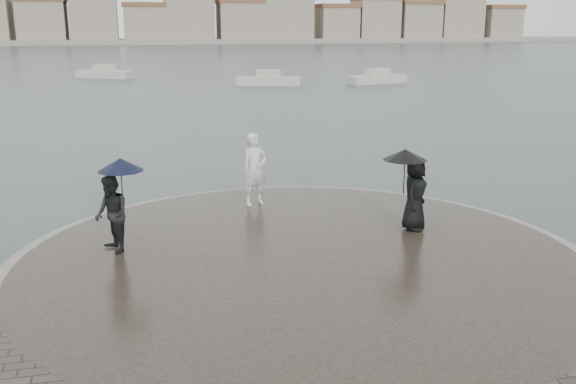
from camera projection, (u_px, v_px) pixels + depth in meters
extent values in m
plane|color=#2B3835|center=(356.00, 352.00, 10.40)|extent=(400.00, 400.00, 0.00)
cylinder|color=gray|center=(302.00, 266.00, 13.66)|extent=(12.50, 12.50, 0.32)
cylinder|color=#2D261E|center=(302.00, 265.00, 13.65)|extent=(11.90, 11.90, 0.36)
imported|color=silver|center=(255.00, 169.00, 17.28)|extent=(0.83, 0.68, 1.97)
imported|color=black|center=(112.00, 214.00, 13.70)|extent=(0.90, 1.00, 1.69)
cylinder|color=black|center=(122.00, 190.00, 13.72)|extent=(0.02, 0.02, 0.90)
cone|color=black|center=(120.00, 165.00, 13.58)|extent=(0.99, 0.99, 0.28)
imported|color=black|center=(415.00, 193.00, 15.22)|extent=(0.98, 1.03, 1.77)
cylinder|color=black|center=(404.00, 176.00, 15.15)|extent=(0.02, 0.02, 0.90)
cone|color=black|center=(405.00, 155.00, 15.02)|extent=(1.06, 1.06, 0.26)
cube|color=gray|center=(145.00, 41.00, 163.59)|extent=(260.00, 20.00, 1.20)
cube|color=#A19380|center=(43.00, 24.00, 154.30)|extent=(11.00, 10.00, 10.00)
cube|color=brown|center=(40.00, 0.00, 152.89)|extent=(11.60, 10.60, 1.00)
cube|color=#A19380|center=(94.00, 21.00, 156.84)|extent=(11.00, 10.00, 11.00)
cube|color=#A19380|center=(145.00, 26.00, 159.77)|extent=(10.00, 10.00, 9.00)
cube|color=brown|center=(144.00, 5.00, 158.50)|extent=(10.60, 10.60, 1.00)
cube|color=#A19380|center=(189.00, 19.00, 161.84)|extent=(12.00, 10.00, 12.00)
cube|color=#A19380|center=(240.00, 23.00, 165.00)|extent=(11.00, 10.00, 10.00)
cube|color=brown|center=(239.00, 1.00, 163.59)|extent=(11.60, 10.60, 1.00)
cube|color=#A19380|center=(285.00, 18.00, 167.29)|extent=(13.00, 10.00, 13.00)
cube|color=#A19380|center=(336.00, 25.00, 170.92)|extent=(10.00, 10.00, 9.00)
cube|color=brown|center=(337.00, 6.00, 169.64)|extent=(10.60, 10.60, 1.00)
cube|color=#A19380|center=(375.00, 22.00, 173.12)|extent=(11.00, 10.00, 11.00)
cube|color=#A19380|center=(416.00, 23.00, 175.92)|extent=(11.00, 10.00, 10.00)
cube|color=brown|center=(417.00, 3.00, 174.51)|extent=(11.60, 10.60, 1.00)
cube|color=#A19380|center=(456.00, 20.00, 178.34)|extent=(12.00, 10.00, 12.00)
cube|color=#A19380|center=(498.00, 25.00, 181.62)|extent=(10.00, 10.00, 9.00)
cube|color=brown|center=(499.00, 7.00, 180.34)|extent=(10.60, 10.60, 1.00)
cube|color=#B9B3A6|center=(377.00, 81.00, 56.38)|extent=(5.73, 3.09, 0.90)
cube|color=#B9B3A6|center=(377.00, 74.00, 56.23)|extent=(2.26, 1.72, 0.90)
cube|color=#B9B3A6|center=(105.00, 75.00, 61.83)|extent=(5.56, 4.16, 0.90)
cube|color=#B9B3A6|center=(104.00, 69.00, 61.67)|extent=(2.33, 2.05, 0.90)
cube|color=#B9B3A6|center=(269.00, 82.00, 54.75)|extent=(5.72, 3.33, 0.90)
cube|color=#B9B3A6|center=(269.00, 75.00, 54.60)|extent=(2.28, 1.79, 0.90)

